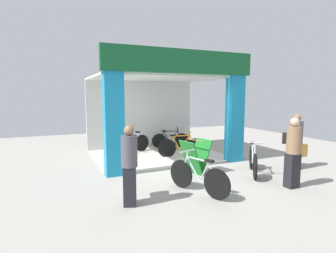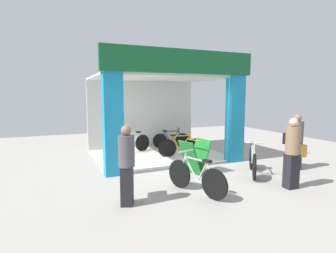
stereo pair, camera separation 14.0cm
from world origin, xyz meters
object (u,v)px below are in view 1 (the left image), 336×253
Objects in this scene: sandwich_board_sign at (195,157)px; pedestrian_2 at (296,140)px; pedestrian_1 at (294,152)px; bicycle_inside_0 at (170,140)px; bicycle_inside_1 at (181,147)px; bicycle_inside_2 at (131,143)px; bicycle_parked_0 at (253,160)px; pedestrian_0 at (130,165)px; bicycle_parked_1 at (198,177)px.

sandwich_board_sign is 0.59× the size of pedestrian_2.
sandwich_board_sign is 0.58× the size of pedestrian_1.
bicycle_inside_0 is at bearing 96.79° from pedestrian_1.
bicycle_inside_1 is 0.98× the size of pedestrian_2.
bicycle_inside_2 is 1.09× the size of bicycle_parked_0.
pedestrian_2 is at bearing 6.45° from pedestrian_0.
sandwich_board_sign reaches higher than bicycle_inside_0.
bicycle_inside_0 is 4.30m from bicycle_parked_0.
bicycle_parked_0 is 0.88× the size of pedestrian_2.
pedestrian_1 reaches higher than pedestrian_2.
pedestrian_0 reaches higher than bicycle_parked_1.
bicycle_inside_0 is 0.92× the size of bicycle_parked_1.
pedestrian_0 is 5.29m from pedestrian_2.
bicycle_parked_0 is at bearing 10.12° from pedestrian_0.
bicycle_parked_0 is 0.86× the size of pedestrian_1.
pedestrian_0 is at bearing 179.27° from bicycle_parked_1.
bicycle_inside_0 is 1.62m from bicycle_inside_1.
sandwich_board_sign is at bearing 30.07° from pedestrian_0.
bicycle_inside_2 is at bearing 104.22° from sandwich_board_sign.
bicycle_parked_0 is 1.48× the size of sandwich_board_sign.
pedestrian_1 reaches higher than bicycle_inside_2.
sandwich_board_sign is (-0.57, -2.03, 0.12)m from bicycle_inside_1.
pedestrian_2 is (2.44, -2.74, 0.48)m from bicycle_inside_1.
bicycle_inside_2 is 5.81m from pedestrian_1.
pedestrian_0 is 3.86m from pedestrian_1.
pedestrian_1 is at bearing -86.60° from bicycle_parked_0.
bicycle_parked_1 is 0.96× the size of pedestrian_1.
bicycle_inside_2 is 4.63m from bicycle_parked_0.
bicycle_inside_2 is 0.96× the size of pedestrian_2.
bicycle_parked_1 is at bearing -170.56° from pedestrian_2.
bicycle_parked_0 reaches higher than bicycle_inside_2.
pedestrian_0 is at bearing -122.61° from bicycle_inside_0.
pedestrian_2 is at bearing -46.57° from bicycle_inside_2.
pedestrian_0 is (-3.15, -4.92, 0.48)m from bicycle_inside_0.
bicycle_inside_0 is 1.04× the size of bicycle_parked_0.
pedestrian_0 reaches higher than bicycle_inside_2.
bicycle_parked_0 is 0.89× the size of pedestrian_0.
pedestrian_2 is at bearing 39.49° from pedestrian_1.
bicycle_inside_1 is at bearing 69.42° from bicycle_parked_1.
bicycle_parked_1 reaches higher than bicycle_inside_1.
sandwich_board_sign is 0.60× the size of pedestrian_0.
sandwich_board_sign is at bearing 156.52° from bicycle_parked_0.
bicycle_inside_0 is 5.19m from bicycle_parked_1.
bicycle_parked_0 is at bearing -82.21° from bicycle_inside_0.
pedestrian_2 is (1.53, -0.07, 0.46)m from bicycle_parked_0.
bicycle_parked_0 is at bearing 93.40° from pedestrian_1.
bicycle_inside_1 is 1.94m from bicycle_inside_2.
pedestrian_1 is (2.24, -0.58, 0.48)m from bicycle_parked_1.
bicycle_inside_2 reaches higher than bicycle_inside_0.
bicycle_inside_1 is 4.39m from pedestrian_0.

